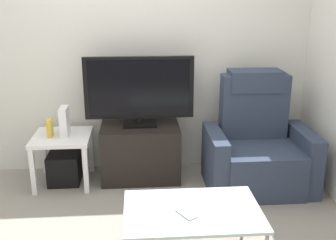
% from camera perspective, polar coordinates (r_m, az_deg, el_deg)
% --- Properties ---
extents(ground_plane, '(6.40, 6.40, 0.00)m').
position_cam_1_polar(ground_plane, '(3.44, -5.81, -13.89)').
color(ground_plane, gray).
extents(wall_back, '(6.40, 0.06, 2.60)m').
position_cam_1_polar(wall_back, '(4.10, -6.04, 10.59)').
color(wall_back, silver).
rests_on(wall_back, ground).
extents(tv_stand, '(0.76, 0.50, 0.54)m').
position_cam_1_polar(tv_stand, '(4.05, -3.88, -4.48)').
color(tv_stand, black).
rests_on(tv_stand, ground).
extents(television, '(1.04, 0.20, 0.68)m').
position_cam_1_polar(television, '(3.88, -4.08, 4.25)').
color(television, black).
rests_on(television, tv_stand).
extents(recliner_armchair, '(0.98, 0.78, 1.08)m').
position_cam_1_polar(recliner_armchair, '(3.96, 12.43, -3.84)').
color(recliner_armchair, '#2D384C').
rests_on(recliner_armchair, ground).
extents(side_table, '(0.54, 0.54, 0.49)m').
position_cam_1_polar(side_table, '(4.02, -14.62, -3.16)').
color(side_table, white).
rests_on(side_table, ground).
extents(subwoofer_box, '(0.30, 0.30, 0.30)m').
position_cam_1_polar(subwoofer_box, '(4.11, -14.35, -6.55)').
color(subwoofer_box, black).
rests_on(subwoofer_box, ground).
extents(book_upright, '(0.04, 0.10, 0.17)m').
position_cam_1_polar(book_upright, '(3.96, -16.27, -1.09)').
color(book_upright, gold).
rests_on(book_upright, side_table).
extents(game_console, '(0.07, 0.20, 0.27)m').
position_cam_1_polar(game_console, '(3.95, -14.34, -0.19)').
color(game_console, white).
rests_on(game_console, side_table).
extents(coffee_table, '(0.90, 0.60, 0.43)m').
position_cam_1_polar(coffee_table, '(2.74, 3.44, -12.93)').
color(coffee_table, '#B2C6C1').
rests_on(coffee_table, ground).
extents(cell_phone, '(0.14, 0.16, 0.01)m').
position_cam_1_polar(cell_phone, '(2.67, 2.60, -13.04)').
color(cell_phone, '#B7B7BC').
rests_on(cell_phone, coffee_table).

